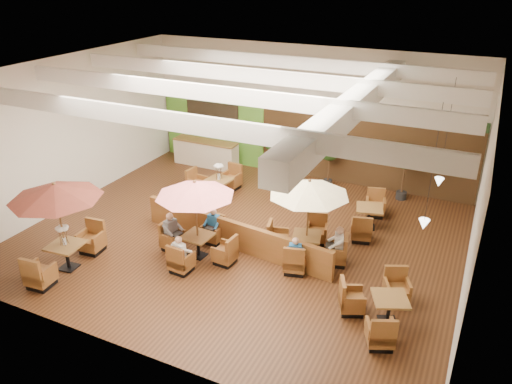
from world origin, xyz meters
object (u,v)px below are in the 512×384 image
Objects in this scene: topiary_0 at (273,143)px; diner_2 at (172,228)px; table_0 at (58,204)px; topiary_2 at (406,158)px; table_1 at (196,205)px; diner_1 at (213,222)px; table_2 at (308,205)px; table_3 at (213,186)px; service_counter at (206,153)px; diner_0 at (180,250)px; diner_3 at (295,251)px; table_4 at (378,308)px; table_5 at (369,218)px; diner_4 at (337,242)px; topiary_1 at (330,152)px; booth_divider at (233,235)px.

topiary_0 is 7.05m from diner_2.
topiary_2 is at bearing 42.66° from table_0.
diner_1 is (0.00, 0.95, -1.04)m from table_1.
table_2 reaches higher than table_3.
service_counter is 8.61m from diner_0.
table_2 is (3.07, 1.43, 0.03)m from table_1.
table_4 is at bearing -37.09° from diner_3.
topiary_0 is 2.67× the size of diner_0.
table_2 is 5.65m from table_3.
table_4 is at bearing -24.85° from table_3.
diner_4 is at bearing -111.32° from table_5.
service_counter is 9.22m from table_0.
table_3 is 3.32× the size of diner_2.
diner_0 is (-0.00, -0.95, -1.04)m from table_1.
topiary_1 is 2.65× the size of diner_3.
table_3 reaches higher than table_5.
table_5 reaches higher than table_4.
diner_2 is at bearing -174.51° from table_2.
booth_divider is at bearing 53.81° from table_1.
table_0 is at bearing -34.05° from diner_2.
table_3 reaches higher than diner_3.
topiary_2 reaches higher than diner_4.
diner_2 is 1.11× the size of diner_3.
booth_divider is 3.08× the size of topiary_2.
table_2 is (2.30, 0.52, 1.32)m from booth_divider.
diner_3 is (3.07, 1.42, -0.00)m from diner_0.
service_counter is 1.09× the size of table_3.
diner_4 is (5.80, -2.59, 0.31)m from table_3.
table_1 is 4.59m from table_3.
table_0 is at bearing -140.64° from table_1.
booth_divider is 5.35m from table_0.
service_counter is 8.52m from table_5.
diner_2 reaches higher than diner_3.
topiary_1 reaches higher than table_4.
diner_4 is at bearing -69.54° from topiary_1.
table_5 is 3.88m from topiary_1.
topiary_1 is 5.98m from diner_4.
table_2 is at bearing -21.35° from table_3.
topiary_0 is 2.71× the size of diner_3.
table_1 is at bearing 100.54° from diner_2.
table_0 is at bearing 166.60° from table_4.
table_5 is at bearing -30.21° from topiary_0.
booth_divider reaches higher than table_4.
booth_divider is at bearing -43.95° from table_3.
table_2 reaches higher than diner_3.
table_2 reaches higher than table_5.
booth_divider is 2.53× the size of table_5.
table_5 is at bearing 55.68° from diner_3.
topiary_0 is 6.11m from diner_1.
table_5 is (1.29, 2.72, -1.43)m from table_2.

